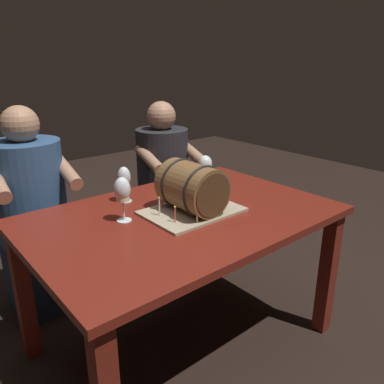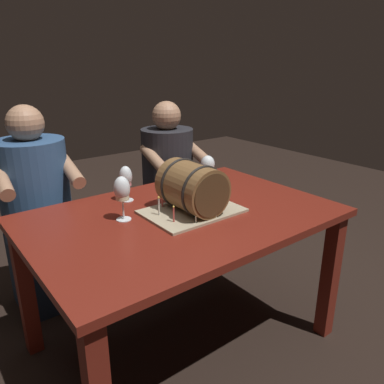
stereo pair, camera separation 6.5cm
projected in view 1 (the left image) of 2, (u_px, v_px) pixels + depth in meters
name	position (u px, v px, depth m)	size (l,w,h in m)	color
ground_plane	(183.00, 340.00, 2.00)	(8.00, 8.00, 0.00)	black
dining_table	(182.00, 233.00, 1.79)	(1.39, 0.94, 0.72)	maroon
barrel_cake	(192.00, 189.00, 1.73)	(0.44, 0.31, 0.24)	tan
wine_glass_white	(122.00, 192.00, 1.63)	(0.07, 0.07, 0.20)	white
wine_glass_red	(205.00, 166.00, 2.06)	(0.08, 0.08, 0.19)	white
wine_glass_rose	(124.00, 179.00, 1.87)	(0.06, 0.06, 0.18)	white
person_seated_left	(34.00, 219.00, 2.10)	(0.43, 0.50, 1.18)	#1B2D46
person_seated_right	(163.00, 191.00, 2.64)	(0.44, 0.52, 1.15)	black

